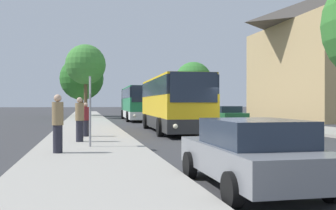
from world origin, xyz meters
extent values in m
plane|color=#38383A|center=(0.00, 0.00, 0.00)|extent=(300.00, 300.00, 0.00)
cube|color=#A39E93|center=(-7.00, 0.00, 0.07)|extent=(4.00, 120.00, 0.15)
cube|color=#2D2D2D|center=(-1.96, 6.39, 0.62)|extent=(2.94, 10.75, 0.70)
cube|color=yellow|center=(-1.96, 6.39, 1.58)|extent=(2.94, 10.75, 1.20)
cube|color=#232D3D|center=(-1.96, 6.39, 2.65)|extent=(2.96, 10.54, 0.95)
cube|color=yellow|center=(-1.96, 6.39, 3.19)|extent=(2.88, 10.53, 0.12)
cube|color=#232D3D|center=(-2.15, 1.03, 2.50)|extent=(2.30, 0.14, 1.45)
sphere|color=#F4EAC1|center=(-3.05, 1.04, 0.66)|extent=(0.24, 0.24, 0.24)
sphere|color=#F4EAC1|center=(-1.26, 0.98, 0.66)|extent=(0.24, 0.24, 0.24)
cylinder|color=black|center=(-3.35, 3.24, 0.50)|extent=(0.34, 1.01, 1.00)
cylinder|color=black|center=(-0.80, 3.14, 0.50)|extent=(0.34, 1.01, 1.00)
cylinder|color=black|center=(-3.12, 9.63, 0.50)|extent=(0.34, 1.01, 1.00)
cylinder|color=black|center=(-0.56, 9.54, 0.50)|extent=(0.34, 1.01, 1.00)
cube|color=silver|center=(-1.92, 22.63, 0.62)|extent=(2.94, 11.96, 0.70)
cube|color=#23844C|center=(-1.92, 22.63, 1.60)|extent=(2.94, 11.96, 1.25)
cube|color=#232D3D|center=(-1.92, 22.63, 2.70)|extent=(2.95, 11.72, 0.95)
cube|color=#23844C|center=(-1.92, 22.63, 3.24)|extent=(2.88, 11.72, 0.12)
cube|color=#232D3D|center=(-2.09, 16.66, 2.55)|extent=(2.34, 0.13, 1.45)
sphere|color=#F4EAC1|center=(-3.00, 16.67, 0.66)|extent=(0.24, 0.24, 0.24)
sphere|color=#F4EAC1|center=(-1.18, 16.61, 0.66)|extent=(0.24, 0.24, 0.24)
cylinder|color=black|center=(-3.32, 19.10, 0.50)|extent=(0.33, 1.01, 1.00)
cylinder|color=black|center=(-0.72, 19.03, 0.50)|extent=(0.33, 1.01, 1.00)
cylinder|color=black|center=(-3.12, 26.23, 0.50)|extent=(0.33, 1.01, 1.00)
cylinder|color=black|center=(-0.52, 26.16, 0.50)|extent=(0.33, 1.01, 1.00)
cube|color=slate|center=(-3.88, -9.34, 0.61)|extent=(1.86, 4.31, 0.60)
cube|color=#232D3D|center=(-3.87, -9.51, 1.17)|extent=(1.64, 2.24, 0.52)
cylinder|color=black|center=(-4.81, -8.01, 0.31)|extent=(0.20, 0.62, 0.62)
cylinder|color=black|center=(-2.95, -8.00, 0.31)|extent=(0.20, 0.62, 0.62)
cylinder|color=black|center=(-4.80, -10.67, 0.31)|extent=(0.20, 0.62, 0.62)
cylinder|color=black|center=(-2.94, -10.67, 0.31)|extent=(0.20, 0.62, 0.62)
cube|color=#236B38|center=(3.90, 12.50, 0.65)|extent=(2.07, 4.29, 0.69)
cube|color=#232D3D|center=(3.91, 12.67, 1.25)|extent=(1.76, 2.26, 0.51)
cylinder|color=black|center=(4.81, 11.16, 0.31)|extent=(0.22, 0.63, 0.62)
cylinder|color=black|center=(2.90, 11.23, 0.31)|extent=(0.22, 0.63, 0.62)
cylinder|color=black|center=(4.91, 13.77, 0.31)|extent=(0.22, 0.63, 0.62)
cylinder|color=black|center=(3.00, 13.85, 0.31)|extent=(0.22, 0.63, 0.62)
cube|color=#233D9E|center=(3.96, 25.70, 0.63)|extent=(1.92, 4.25, 0.65)
cube|color=#232D3D|center=(3.97, 25.87, 1.20)|extent=(1.66, 2.23, 0.49)
cylinder|color=black|center=(4.85, 24.37, 0.31)|extent=(0.21, 0.62, 0.62)
cylinder|color=black|center=(3.02, 24.41, 0.31)|extent=(0.21, 0.62, 0.62)
cylinder|color=black|center=(4.91, 26.99, 0.31)|extent=(0.21, 0.62, 0.62)
cylinder|color=black|center=(3.08, 27.03, 0.31)|extent=(0.21, 0.62, 0.62)
cylinder|color=gray|center=(-7.01, -2.09, 1.45)|extent=(0.08, 0.08, 2.60)
cube|color=silver|center=(-7.01, -2.09, 2.40)|extent=(0.03, 0.45, 0.60)
cylinder|color=#23232D|center=(-7.15, 2.42, 0.54)|extent=(0.30, 0.30, 0.77)
cylinder|color=maroon|center=(-7.15, 2.42, 1.24)|extent=(0.36, 0.36, 0.64)
sphere|color=tan|center=(-7.15, 2.42, 1.67)|extent=(0.21, 0.21, 0.21)
cylinder|color=#23232D|center=(-7.41, -0.18, 0.59)|extent=(0.30, 0.30, 0.88)
cylinder|color=olive|center=(-7.41, -0.18, 1.39)|extent=(0.36, 0.36, 0.73)
sphere|color=tan|center=(-7.41, -0.18, 1.88)|extent=(0.24, 0.24, 0.24)
cylinder|color=#23232D|center=(-8.05, -3.76, 0.60)|extent=(0.30, 0.30, 0.90)
cylinder|color=olive|center=(-8.05, -3.76, 1.42)|extent=(0.36, 0.36, 0.75)
sphere|color=tan|center=(-8.05, -3.76, 1.91)|extent=(0.24, 0.24, 0.24)
cylinder|color=brown|center=(-7.09, 28.90, 2.29)|extent=(0.40, 0.40, 4.29)
sphere|color=#428938|center=(-7.09, 28.90, 6.15)|extent=(4.57, 4.57, 4.57)
cylinder|color=#47331E|center=(-7.57, 35.41, 1.50)|extent=(0.40, 0.40, 2.70)
sphere|color=#2D7028|center=(-7.57, 35.41, 4.96)|extent=(5.63, 5.63, 5.63)
cylinder|color=#513D23|center=(6.39, 31.50, 1.52)|extent=(0.40, 0.40, 2.74)
sphere|color=#387F33|center=(6.39, 31.50, 4.65)|extent=(4.70, 4.70, 4.70)
camera|label=1|loc=(-7.20, -16.83, 1.76)|focal=42.00mm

